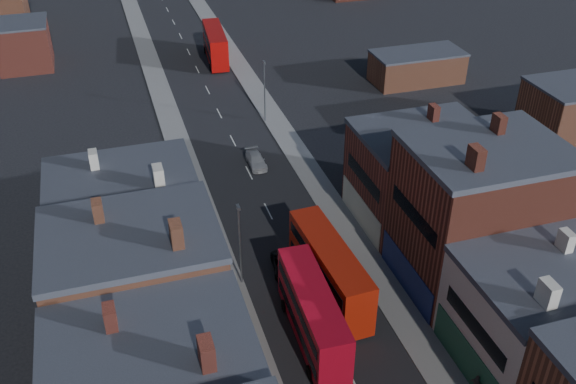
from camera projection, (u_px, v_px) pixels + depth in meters
pavement_west at (188, 173)px, 71.79m from camera, size 3.00×200.00×0.12m
pavement_east at (299, 156)px, 75.02m from camera, size 3.00×200.00×0.12m
lamp_post_2 at (240, 240)px, 53.52m from camera, size 0.25×0.70×8.12m
lamp_post_3 at (265, 87)px, 80.23m from camera, size 0.25×0.70×8.12m
bus_0 at (313, 314)px, 49.02m from camera, size 3.21×11.50×4.93m
bus_1 at (330, 270)px, 53.25m from camera, size 3.51×12.09×5.16m
bus_2 at (215, 44)px, 99.16m from camera, size 3.66×11.80×5.02m
car_2 at (284, 265)px, 57.21m from camera, size 2.40×4.33×1.15m
car_3 at (256, 160)px, 72.94m from camera, size 1.83×4.49×1.30m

